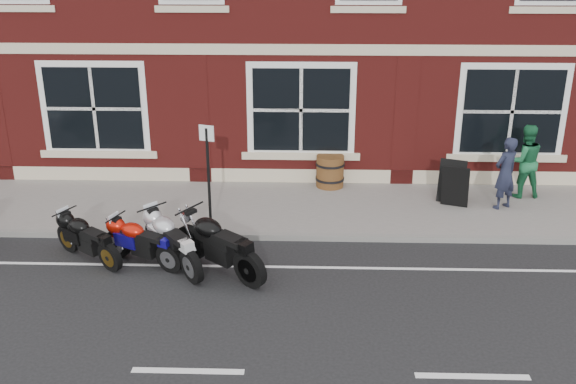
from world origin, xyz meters
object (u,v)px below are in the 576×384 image
moto_sport_red (142,240)px  moto_sport_silver (173,239)px  pedestrian_left (505,173)px  barrel_planter (330,171)px  a_board_sign (453,184)px  parking_sign (208,171)px  moto_sport_black (88,237)px  pedestrian_right (524,161)px  moto_naked_black (219,242)px

moto_sport_red → moto_sport_silver: bearing=-69.2°
moto_sport_red → pedestrian_left: size_ratio=1.02×
moto_sport_silver → barrel_planter: size_ratio=2.25×
a_board_sign → parking_sign: bearing=-142.7°
moto_sport_red → moto_sport_black: 1.07m
a_board_sign → parking_sign: 5.58m
a_board_sign → pedestrian_right: bearing=39.8°
moto_sport_silver → moto_naked_black: size_ratio=0.95×
moto_sport_silver → moto_naked_black: (0.88, -0.19, 0.05)m
moto_naked_black → a_board_sign: size_ratio=1.83×
moto_sport_red → moto_sport_black: moto_sport_black is taller
moto_naked_black → pedestrian_left: pedestrian_left is taller
a_board_sign → barrel_planter: 2.97m
moto_sport_silver → a_board_sign: (5.79, 2.95, 0.07)m
moto_naked_black → parking_sign: size_ratio=0.82×
parking_sign → barrel_planter: bearing=65.8°
moto_sport_black → parking_sign: bearing=-25.2°
moto_naked_black → moto_sport_silver: bearing=118.6°
moto_sport_black → moto_naked_black: moto_naked_black is taller
moto_sport_black → moto_sport_red: bearing=-59.5°
parking_sign → pedestrian_right: bearing=36.3°
pedestrian_right → parking_sign: parking_sign is taller
a_board_sign → pedestrian_left: bearing=12.7°
moto_naked_black → parking_sign: bearing=54.5°
pedestrian_left → barrel_planter: size_ratio=2.11×
pedestrian_right → barrel_planter: 4.53m
moto_sport_red → moto_naked_black: size_ratio=0.91×
moto_naked_black → a_board_sign: a_board_sign is taller
pedestrian_left → a_board_sign: (-1.08, 0.15, -0.32)m
moto_naked_black → pedestrian_right: 7.63m
moto_sport_silver → pedestrian_left: pedestrian_left is taller
a_board_sign → barrel_planter: a_board_sign is taller
moto_sport_black → moto_sport_silver: (1.66, -0.19, 0.06)m
barrel_planter → parking_sign: bearing=-133.0°
pedestrian_left → barrel_planter: bearing=-49.3°
pedestrian_left → a_board_sign: size_ratio=1.64×
pedestrian_right → a_board_sign: pedestrian_right is taller
moto_sport_silver → a_board_sign: size_ratio=1.75×
moto_sport_silver → barrel_planter: moto_sport_silver is taller
pedestrian_right → barrel_planter: bearing=-10.4°
moto_sport_silver → moto_sport_black: bearing=135.7°
moto_sport_red → a_board_sign: 7.01m
moto_sport_black → a_board_sign: size_ratio=1.57×
moto_sport_red → moto_sport_silver: size_ratio=0.96×
moto_sport_black → pedestrian_left: 8.93m
moto_sport_red → moto_sport_silver: 0.61m
moto_sport_silver → parking_sign: (0.50, 1.35, 0.87)m
barrel_planter → moto_sport_silver: bearing=-126.8°
parking_sign → moto_naked_black: bearing=-57.4°
moto_sport_silver → parking_sign: 1.68m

